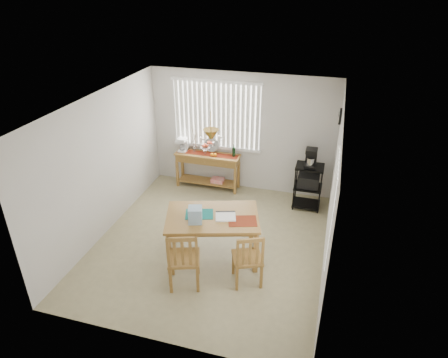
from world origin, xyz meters
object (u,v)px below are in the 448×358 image
(wire_cart, at_px, (308,183))
(cart_items, at_px, (311,158))
(sideboard, at_px, (208,162))
(chair_right, at_px, (248,259))
(chair_left, at_px, (184,259))
(dining_table, at_px, (212,221))

(wire_cart, height_order, cart_items, cart_items)
(cart_items, bearing_deg, sideboard, 173.40)
(wire_cart, bearing_deg, chair_right, -104.44)
(sideboard, distance_m, wire_cart, 2.25)
(chair_left, bearing_deg, wire_cart, 61.29)
(cart_items, bearing_deg, chair_left, -118.63)
(cart_items, distance_m, chair_left, 3.37)
(wire_cart, relative_size, cart_items, 2.43)
(chair_left, height_order, chair_right, chair_left)
(chair_right, bearing_deg, dining_table, 145.59)
(chair_left, bearing_deg, dining_table, 76.05)
(dining_table, bearing_deg, chair_right, -34.41)
(dining_table, height_order, chair_right, chair_right)
(chair_left, relative_size, chair_right, 1.08)
(wire_cart, xyz_separation_m, cart_items, (0.00, 0.01, 0.55))
(wire_cart, bearing_deg, dining_table, -123.61)
(wire_cart, xyz_separation_m, chair_left, (-1.59, -2.90, -0.06))
(chair_left, bearing_deg, chair_right, 19.13)
(chair_left, distance_m, chair_right, 0.98)
(sideboard, xyz_separation_m, wire_cart, (2.23, -0.27, -0.04))
(cart_items, height_order, chair_right, cart_items)
(wire_cart, height_order, chair_right, chair_right)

